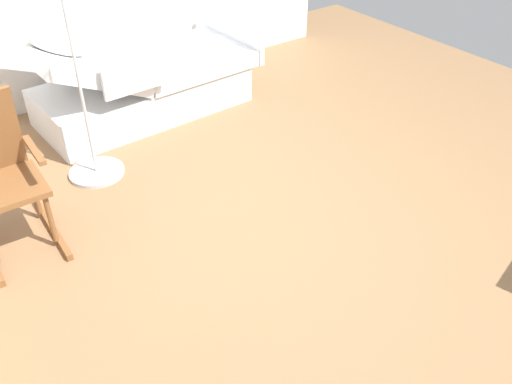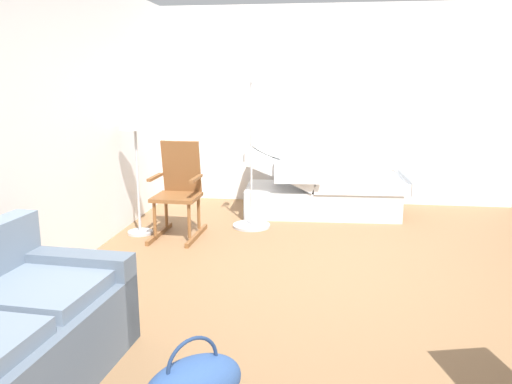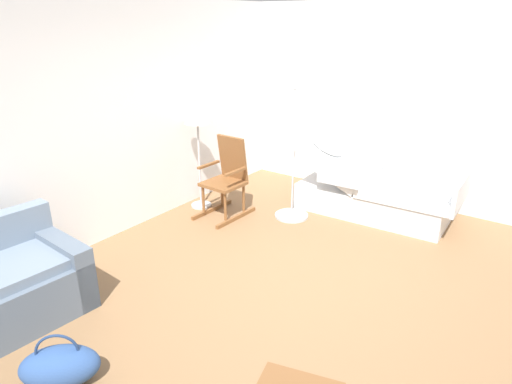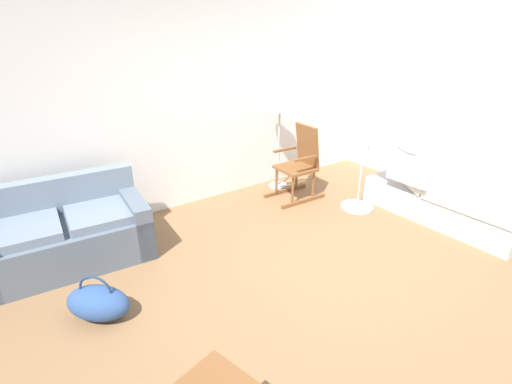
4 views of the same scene
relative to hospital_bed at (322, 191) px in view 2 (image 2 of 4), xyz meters
name	(u,v)px [view 2 (image 2 of 4)]	position (x,y,z in m)	size (l,w,h in m)	color
ground_plane	(331,280)	(-2.29, -0.10, -0.30)	(7.37, 7.37, 0.00)	olive
back_wall	(55,121)	(-2.29, 2.33, 1.05)	(6.10, 0.10, 2.70)	white
side_wall	(331,106)	(0.71, -0.10, 1.05)	(0.10, 4.96, 2.70)	white
hospital_bed	(322,191)	(0.00, 0.00, 0.00)	(1.07, 2.12, 1.00)	silver
rocking_chair	(179,191)	(-1.16, 1.57, 0.20)	(0.78, 0.52, 1.05)	brown
floor_lamp	(135,125)	(-1.18, 2.03, 0.93)	(0.34, 0.34, 1.48)	#B2B5BA
iv_pole	(252,206)	(-0.73, 0.81, -0.05)	(0.44, 0.44, 1.69)	#B2B5BA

